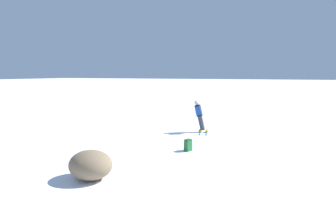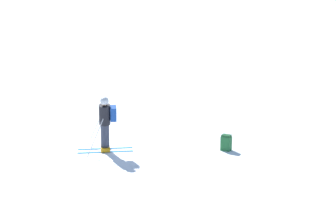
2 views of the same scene
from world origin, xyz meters
The scene contains 3 objects.
ground_plane centered at (0.00, 0.00, 0.00)m, with size 300.00×300.00×0.00m, color white.
skier centered at (1.55, 0.07, 1.00)m, with size 1.27×1.76×1.81m.
spare_backpack centered at (1.05, 3.73, 0.24)m, with size 0.32×0.36×0.50m.
Camera 2 is at (17.75, 3.08, 5.20)m, focal length 60.00 mm.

